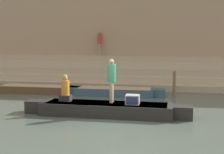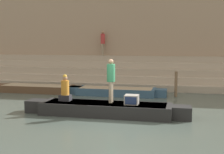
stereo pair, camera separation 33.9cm
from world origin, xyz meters
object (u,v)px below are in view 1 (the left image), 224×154
object	(u,v)px
person_standing	(112,77)
moored_boat_distant	(114,91)
tv_set	(133,100)
person_on_steps	(100,41)
rowboat_main	(106,109)
mooring_post	(174,84)
moored_boat_shore	(34,89)
person_rowing	(65,90)

from	to	relation	value
person_standing	moored_boat_distant	bearing A→B (deg)	112.97
tv_set	person_on_steps	xyz separation A→B (m)	(-3.51, 9.31, 2.26)
rowboat_main	moored_boat_distant	world-z (taller)	rowboat_main
tv_set	mooring_post	bearing A→B (deg)	67.45
rowboat_main	person_standing	xyz separation A→B (m)	(0.19, 0.16, 1.23)
moored_boat_shore	rowboat_main	bearing A→B (deg)	-40.75
tv_set	moored_boat_distant	distance (m)	5.07
tv_set	moored_boat_distant	size ratio (longest dim) A/B	0.10
person_rowing	moored_boat_shore	xyz separation A→B (m)	(-3.55, 4.65, -0.72)
person_rowing	tv_set	size ratio (longest dim) A/B	2.06
rowboat_main	person_on_steps	world-z (taller)	person_on_steps
person_standing	person_on_steps	xyz separation A→B (m)	(-2.65, 9.10, 1.45)
tv_set	moored_boat_shore	distance (m)	7.96
rowboat_main	person_on_steps	distance (m)	9.95
person_standing	person_rowing	distance (m)	1.99
tv_set	person_on_steps	bearing A→B (deg)	105.67
person_standing	person_rowing	bearing A→B (deg)	-164.48
person_standing	moored_boat_shore	distance (m)	7.25
rowboat_main	tv_set	distance (m)	1.14
person_standing	person_on_steps	bearing A→B (deg)	119.89
person_rowing	mooring_post	size ratio (longest dim) A/B	0.81
person_rowing	person_standing	bearing A→B (deg)	-3.62
person_standing	mooring_post	size ratio (longest dim) A/B	1.29
person_rowing	tv_set	bearing A→B (deg)	-8.54
person_rowing	tv_set	world-z (taller)	person_rowing
moored_boat_shore	moored_boat_distant	bearing A→B (deg)	1.07
person_on_steps	mooring_post	bearing A→B (deg)	-49.36
mooring_post	person_on_steps	distance (m)	7.05
moored_boat_distant	person_on_steps	distance (m)	5.61
person_standing	rowboat_main	bearing A→B (deg)	-126.31
person_rowing	mooring_post	distance (m)	6.53
rowboat_main	person_rowing	bearing A→B (deg)	179.13
mooring_post	person_on_steps	bearing A→B (deg)	139.82
person_rowing	moored_boat_shore	distance (m)	5.90
moored_boat_distant	moored_boat_shore	bearing A→B (deg)	179.70
rowboat_main	person_on_steps	xyz separation A→B (m)	(-2.46, 9.26, 2.68)
person_rowing	mooring_post	world-z (taller)	person_rowing
person_rowing	moored_boat_shore	bearing A→B (deg)	121.87
rowboat_main	person_rowing	size ratio (longest dim) A/B	6.11
mooring_post	tv_set	bearing A→B (deg)	-107.53
person_rowing	person_on_steps	xyz separation A→B (m)	(-0.74, 9.16, 2.01)
tv_set	mooring_post	xyz separation A→B (m)	(1.58, 5.00, -0.01)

